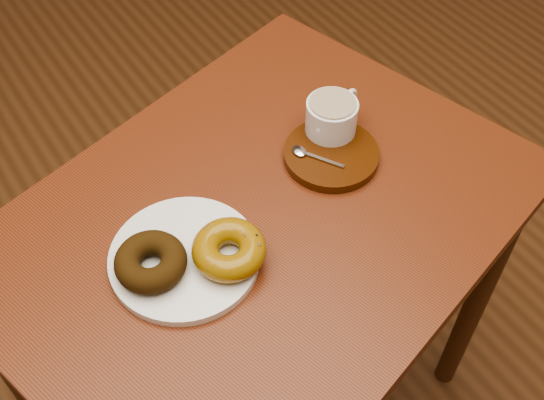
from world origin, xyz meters
TOP-DOWN VIEW (x-y plane):
  - cafe_table at (0.28, -0.15)m, footprint 0.94×0.80m
  - donut_plate at (0.14, -0.16)m, footprint 0.28×0.28m
  - donut_cinnamon at (0.09, -0.15)m, footprint 0.13×0.13m
  - donut_caramel at (0.19, -0.19)m, footprint 0.13×0.13m
  - saucer at (0.43, -0.11)m, footprint 0.21×0.21m
  - coffee_cup at (0.46, -0.07)m, footprint 0.11×0.08m
  - teaspoon at (0.39, -0.09)m, footprint 0.05×0.08m

SIDE VIEW (x-z plane):
  - cafe_table at x=0.28m, z-range 0.26..1.02m
  - donut_plate at x=0.14m, z-range 0.76..0.77m
  - saucer at x=0.43m, z-range 0.76..0.78m
  - teaspoon at x=0.39m, z-range 0.78..0.78m
  - donut_cinnamon at x=0.09m, z-range 0.77..0.81m
  - donut_caramel at x=0.19m, z-range 0.77..0.81m
  - coffee_cup at x=0.46m, z-range 0.78..0.83m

